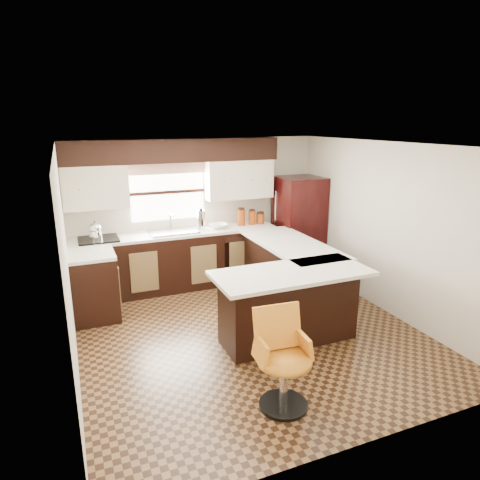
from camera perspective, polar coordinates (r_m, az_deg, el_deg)
name	(u,v)px	position (r m, az deg, el deg)	size (l,w,h in m)	color
floor	(249,332)	(5.71, 1.23, -12.23)	(4.40, 4.40, 0.00)	#49301A
ceiling	(250,145)	(5.06, 1.39, 12.57)	(4.40, 4.40, 0.00)	silver
wall_back	(198,211)	(7.27, -5.68, 3.91)	(4.40, 4.40, 0.00)	beige
wall_front	(364,318)	(3.49, 16.19, -9.99)	(4.40, 4.40, 0.00)	beige
wall_left	(67,266)	(4.85, -22.09, -3.20)	(4.40, 4.40, 0.00)	beige
wall_right	(386,229)	(6.37, 18.88, 1.45)	(4.40, 4.40, 0.00)	beige
base_cab_back	(178,261)	(7.07, -8.30, -2.82)	(3.30, 0.60, 0.90)	black
base_cab_left	(94,287)	(6.28, -18.86, -5.93)	(0.60, 0.70, 0.90)	black
counter_back	(177,233)	(6.94, -8.45, 0.88)	(3.30, 0.60, 0.04)	silver
counter_left	(91,254)	(6.13, -19.25, -1.82)	(0.60, 0.70, 0.04)	silver
soffit	(174,150)	(6.86, -8.74, 11.71)	(3.40, 0.35, 0.36)	black
upper_cab_left	(95,187)	(6.73, -18.76, 6.71)	(0.94, 0.35, 0.64)	beige
upper_cab_right	(239,179)	(7.24, -0.18, 8.12)	(1.14, 0.35, 0.64)	beige
window_pane	(168,192)	(7.06, -9.61, 6.31)	(1.20, 0.02, 0.90)	white
valance	(167,168)	(6.97, -9.69, 9.42)	(1.30, 0.06, 0.18)	#D19B93
sink	(174,232)	(6.90, -8.83, 1.11)	(0.75, 0.45, 0.03)	#B2B2B7
dishwasher	(241,260)	(7.11, 0.11, -2.70)	(0.58, 0.03, 0.78)	black
cooktop	(98,239)	(6.74, -18.36, 0.10)	(0.58, 0.50, 0.03)	black
peninsula_long	(288,275)	(6.41, 6.42, -4.72)	(0.60, 1.95, 0.90)	black
peninsula_return	(288,307)	(5.38, 6.48, -8.82)	(1.65, 0.60, 0.90)	black
counter_pen_long	(292,245)	(6.28, 6.95, -0.62)	(0.84, 1.95, 0.04)	silver
counter_pen_return	(292,273)	(5.12, 6.92, -4.42)	(1.89, 0.84, 0.04)	silver
refrigerator	(298,226)	(7.61, 7.79, 1.82)	(0.74, 0.71, 1.74)	black
bar_chair	(285,362)	(4.20, 5.98, -15.84)	(0.52, 0.52, 0.97)	orange
kettle	(95,230)	(6.70, -18.74, 1.28)	(0.20, 0.20, 0.27)	silver
percolator	(201,220)	(7.00, -5.21, 2.67)	(0.13, 0.13, 0.32)	silver
mixing_bowl	(218,226)	(7.12, -2.89, 1.91)	(0.29, 0.29, 0.07)	white
canister_large	(241,218)	(7.26, 0.12, 3.01)	(0.14, 0.14, 0.27)	#8A330A
canister_med	(252,218)	(7.34, 1.61, 2.99)	(0.12, 0.12, 0.23)	#8A330A
canister_small	(260,218)	(7.41, 2.72, 2.88)	(0.14, 0.14, 0.18)	#8A330A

